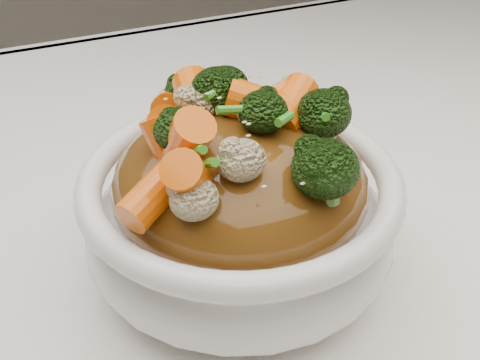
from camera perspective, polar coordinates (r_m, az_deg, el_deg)
name	(u,v)px	position (r m, az deg, el deg)	size (l,w,h in m)	color
tablecloth	(193,242)	(0.43, -4.81, -6.31)	(1.20, 0.80, 0.04)	white
bowl	(240,218)	(0.36, 0.00, -3.85)	(0.20, 0.20, 0.08)	white
sauce_base	(240,184)	(0.34, 0.00, -0.37)	(0.16, 0.16, 0.09)	#5E3610
carrots	(240,101)	(0.31, 0.00, 8.07)	(0.16, 0.16, 0.05)	#EE6107
broccoli	(240,102)	(0.31, 0.00, 7.92)	(0.16, 0.16, 0.04)	black
cauliflower	(240,105)	(0.31, 0.00, 7.63)	(0.16, 0.16, 0.03)	beige
scallions	(240,99)	(0.31, 0.00, 8.21)	(0.12, 0.12, 0.02)	#388E20
sesame_seeds	(240,99)	(0.31, 0.00, 8.21)	(0.14, 0.14, 0.01)	beige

